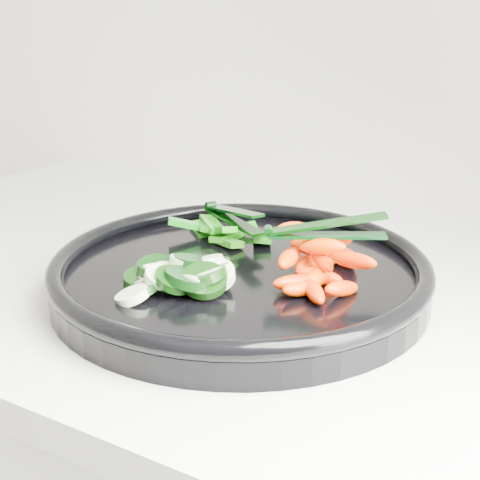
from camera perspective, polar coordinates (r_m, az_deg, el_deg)
The scene contains 6 objects.
veggie_tray at distance 0.66m, azimuth -0.00°, elevation -2.82°, with size 0.43×0.43×0.04m.
cucumber_pile at distance 0.62m, azimuth -5.25°, elevation -3.02°, with size 0.12×0.12×0.04m.
carrot_pile at distance 0.63m, azimuth 6.64°, elevation -1.98°, with size 0.13×0.14×0.05m.
pepper_pile at distance 0.75m, azimuth -1.48°, elevation 0.72°, with size 0.12×0.08×0.03m.
tong_carrot at distance 0.63m, azimuth 7.13°, elevation 0.88°, with size 0.11×0.07×0.02m.
tong_pepper at distance 0.74m, azimuth -0.72°, elevation 2.14°, with size 0.11×0.07×0.02m.
Camera 1 is at (-0.12, 1.11, 1.20)m, focal length 50.00 mm.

